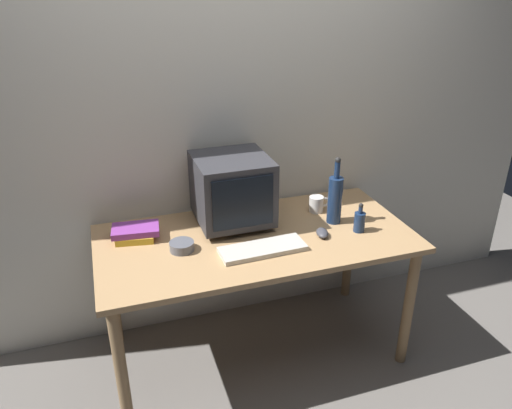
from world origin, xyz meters
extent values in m
plane|color=slate|center=(0.00, 0.00, 0.00)|extent=(6.00, 6.00, 0.00)
cube|color=silver|center=(0.00, 0.45, 1.25)|extent=(4.00, 0.08, 2.50)
cube|color=tan|center=(0.00, 0.00, 0.73)|extent=(1.61, 0.78, 0.03)
cylinder|color=olive|center=(-0.74, -0.33, 0.36)|extent=(0.06, 0.06, 0.72)
cylinder|color=olive|center=(0.74, -0.33, 0.36)|extent=(0.06, 0.06, 0.72)
cylinder|color=olive|center=(-0.74, 0.33, 0.36)|extent=(0.06, 0.06, 0.72)
cylinder|color=olive|center=(0.74, 0.33, 0.36)|extent=(0.06, 0.06, 0.72)
cube|color=#333338|center=(-0.07, 0.19, 0.76)|extent=(0.28, 0.24, 0.03)
cube|color=#333338|center=(-0.07, 0.19, 0.95)|extent=(0.38, 0.38, 0.34)
cube|color=black|center=(-0.07, -0.01, 0.95)|extent=(0.31, 0.01, 0.27)
cube|color=beige|center=(-0.02, -0.15, 0.76)|extent=(0.43, 0.16, 0.02)
ellipsoid|color=#3F3F47|center=(0.32, -0.10, 0.76)|extent=(0.08, 0.11, 0.04)
cylinder|color=navy|center=(0.45, 0.02, 0.87)|extent=(0.08, 0.08, 0.26)
cylinder|color=navy|center=(0.45, 0.02, 1.05)|extent=(0.03, 0.03, 0.09)
sphere|color=#262626|center=(0.45, 0.02, 1.10)|extent=(0.03, 0.03, 0.03)
cylinder|color=navy|center=(0.53, -0.12, 0.80)|extent=(0.06, 0.06, 0.10)
cylinder|color=navy|center=(0.53, -0.12, 0.87)|extent=(0.02, 0.02, 0.04)
sphere|color=#262626|center=(0.53, -0.12, 0.89)|extent=(0.02, 0.02, 0.02)
cube|color=gold|center=(-0.59, 0.18, 0.76)|extent=(0.21, 0.19, 0.03)
cube|color=#843893|center=(-0.58, 0.17, 0.80)|extent=(0.25, 0.17, 0.03)
cylinder|color=white|center=(0.41, 0.17, 0.79)|extent=(0.08, 0.08, 0.09)
torus|color=white|center=(0.46, 0.17, 0.80)|extent=(0.06, 0.01, 0.06)
cylinder|color=#595B66|center=(-0.39, -0.02, 0.77)|extent=(0.12, 0.12, 0.04)
camera|label=1|loc=(-0.70, -2.12, 1.99)|focal=34.91mm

